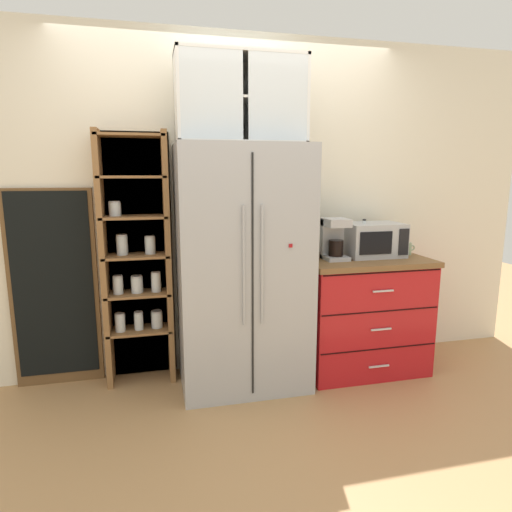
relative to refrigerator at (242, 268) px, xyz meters
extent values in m
plane|color=tan|center=(0.00, -0.03, -0.87)|extent=(10.74, 10.74, 0.00)
cube|color=silver|center=(0.00, 0.37, 0.41)|extent=(5.04, 0.10, 2.55)
cube|color=#ADAFB5|center=(0.00, 0.00, 0.00)|extent=(0.91, 0.64, 1.73)
cube|color=black|center=(0.00, -0.32, 0.00)|extent=(0.01, 0.01, 1.59)
cylinder|color=#ADAFB5|center=(-0.06, -0.34, 0.09)|extent=(0.02, 0.02, 0.78)
cylinder|color=#ADAFB5|center=(0.06, -0.34, 0.09)|extent=(0.02, 0.02, 0.78)
cube|color=#A8161C|center=(0.25, -0.32, 0.21)|extent=(0.02, 0.01, 0.02)
cube|color=brown|center=(-0.74, 0.34, 0.05)|extent=(0.53, 0.04, 1.83)
cube|color=olive|center=(-0.96, 0.21, 0.05)|extent=(0.04, 0.23, 1.83)
cube|color=olive|center=(-0.51, 0.21, 0.05)|extent=(0.04, 0.23, 1.83)
cube|color=olive|center=(-0.74, 0.21, -0.47)|extent=(0.47, 0.23, 0.02)
cylinder|color=silver|center=(-0.87, 0.19, -0.40)|extent=(0.07, 0.07, 0.13)
cylinder|color=beige|center=(-0.87, 0.19, -0.42)|extent=(0.06, 0.06, 0.09)
cylinder|color=#B2B2B7|center=(-0.87, 0.19, -0.33)|extent=(0.07, 0.07, 0.01)
cylinder|color=silver|center=(-0.74, 0.19, -0.40)|extent=(0.06, 0.06, 0.12)
cylinder|color=#B77A38|center=(-0.74, 0.19, -0.42)|extent=(0.06, 0.06, 0.08)
cylinder|color=#B2B2B7|center=(-0.74, 0.19, -0.33)|extent=(0.06, 0.06, 0.01)
cylinder|color=silver|center=(-0.61, 0.21, -0.41)|extent=(0.08, 0.08, 0.12)
cylinder|color=#CCB78C|center=(-0.61, 0.21, -0.42)|extent=(0.07, 0.07, 0.08)
cylinder|color=#B2B2B7|center=(-0.61, 0.21, -0.34)|extent=(0.08, 0.08, 0.01)
cube|color=olive|center=(-0.74, 0.21, -0.19)|extent=(0.47, 0.23, 0.02)
cylinder|color=silver|center=(-0.87, 0.20, -0.12)|extent=(0.07, 0.07, 0.12)
cylinder|color=#E0C67F|center=(-0.87, 0.20, -0.14)|extent=(0.06, 0.06, 0.08)
cylinder|color=#B2B2B7|center=(-0.87, 0.20, -0.06)|extent=(0.07, 0.07, 0.01)
cylinder|color=silver|center=(-0.74, 0.20, -0.13)|extent=(0.08, 0.08, 0.11)
cylinder|color=#382316|center=(-0.74, 0.20, -0.15)|extent=(0.07, 0.07, 0.08)
cylinder|color=#B2B2B7|center=(-0.74, 0.20, -0.07)|extent=(0.08, 0.08, 0.01)
cylinder|color=silver|center=(-0.61, 0.20, -0.12)|extent=(0.07, 0.07, 0.14)
cylinder|color=white|center=(-0.61, 0.20, -0.14)|extent=(0.06, 0.06, 0.09)
cylinder|color=#B2B2B7|center=(-0.61, 0.20, -0.04)|extent=(0.07, 0.07, 0.01)
cube|color=olive|center=(-0.74, 0.21, 0.09)|extent=(0.47, 0.23, 0.02)
cylinder|color=silver|center=(-0.83, 0.22, 0.16)|extent=(0.08, 0.08, 0.14)
cylinder|color=#2D2D2D|center=(-0.83, 0.22, 0.14)|extent=(0.07, 0.07, 0.09)
cylinder|color=#B2B2B7|center=(-0.83, 0.22, 0.24)|extent=(0.08, 0.08, 0.01)
cylinder|color=silver|center=(-0.64, 0.22, 0.15)|extent=(0.07, 0.07, 0.12)
cylinder|color=brown|center=(-0.64, 0.22, 0.14)|extent=(0.06, 0.06, 0.08)
cylinder|color=#B2B2B7|center=(-0.64, 0.22, 0.22)|extent=(0.07, 0.07, 0.01)
cube|color=olive|center=(-0.74, 0.21, 0.37)|extent=(0.47, 0.23, 0.02)
cylinder|color=silver|center=(-0.87, 0.22, 0.42)|extent=(0.08, 0.08, 0.09)
cylinder|color=white|center=(-0.87, 0.22, 0.41)|extent=(0.07, 0.07, 0.06)
cylinder|color=#B2B2B7|center=(-0.87, 0.22, 0.47)|extent=(0.08, 0.08, 0.01)
cube|color=olive|center=(-0.74, 0.21, 0.65)|extent=(0.47, 0.23, 0.02)
cube|color=olive|center=(-0.74, 0.21, 0.93)|extent=(0.47, 0.23, 0.02)
cube|color=red|center=(0.96, 0.02, -0.44)|extent=(0.93, 0.60, 0.86)
cube|color=brown|center=(0.96, 0.02, 0.01)|extent=(0.96, 0.63, 0.04)
cube|color=black|center=(0.96, -0.28, -0.59)|extent=(0.91, 0.00, 0.01)
cube|color=silver|center=(0.96, -0.29, -0.72)|extent=(0.16, 0.01, 0.01)
cube|color=black|center=(0.96, -0.28, -0.31)|extent=(0.91, 0.00, 0.01)
cube|color=silver|center=(0.96, -0.29, -0.44)|extent=(0.16, 0.01, 0.01)
cube|color=black|center=(0.96, -0.28, -0.02)|extent=(0.91, 0.00, 0.01)
cube|color=silver|center=(0.96, -0.29, -0.15)|extent=(0.16, 0.01, 0.01)
cube|color=#ADAFB5|center=(1.05, 0.07, 0.16)|extent=(0.44, 0.32, 0.26)
cube|color=black|center=(0.99, -0.09, 0.16)|extent=(0.26, 0.01, 0.17)
cube|color=black|center=(1.22, -0.09, 0.16)|extent=(0.08, 0.01, 0.20)
cube|color=#B7B7BC|center=(0.71, 0.00, 0.05)|extent=(0.17, 0.20, 0.03)
cube|color=#B7B7BC|center=(0.71, 0.07, 0.18)|extent=(0.17, 0.06, 0.30)
cube|color=#B7B7BC|center=(0.71, 0.00, 0.31)|extent=(0.17, 0.20, 0.06)
cylinder|color=black|center=(0.71, -0.01, 0.12)|extent=(0.11, 0.11, 0.12)
cylinder|color=#8CA37F|center=(1.35, 0.06, 0.08)|extent=(0.08, 0.08, 0.10)
torus|color=#8CA37F|center=(1.40, 0.06, 0.08)|extent=(0.05, 0.01, 0.05)
cylinder|color=#285B33|center=(0.53, -0.01, 0.14)|extent=(0.07, 0.07, 0.21)
cone|color=#285B33|center=(0.53, -0.01, 0.25)|extent=(0.07, 0.07, 0.04)
cylinder|color=#285B33|center=(0.53, -0.01, 0.28)|extent=(0.03, 0.03, 0.07)
cylinder|color=black|center=(0.53, -0.01, 0.32)|extent=(0.03, 0.03, 0.01)
cylinder|color=silver|center=(0.96, 0.04, 0.14)|extent=(0.06, 0.06, 0.21)
cone|color=silver|center=(0.96, 0.04, 0.25)|extent=(0.06, 0.06, 0.04)
cylinder|color=silver|center=(0.96, 0.04, 0.28)|extent=(0.03, 0.03, 0.07)
cylinder|color=black|center=(0.96, 0.04, 0.32)|extent=(0.03, 0.03, 0.01)
cube|color=silver|center=(0.00, 0.17, 1.16)|extent=(0.87, 0.02, 0.58)
cube|color=silver|center=(0.00, 0.02, 1.44)|extent=(0.87, 0.32, 0.02)
cube|color=silver|center=(0.00, 0.02, 0.88)|extent=(0.87, 0.32, 0.02)
cube|color=silver|center=(-0.42, 0.02, 1.16)|extent=(0.02, 0.32, 0.58)
cube|color=silver|center=(0.42, 0.02, 1.16)|extent=(0.02, 0.32, 0.58)
cube|color=silver|center=(0.00, 0.02, 1.16)|extent=(0.84, 0.30, 0.02)
cube|color=silver|center=(-0.22, -0.13, 1.16)|extent=(0.40, 0.01, 0.54)
cube|color=silver|center=(0.22, -0.13, 1.16)|extent=(0.40, 0.01, 0.54)
cylinder|color=silver|center=(-0.30, 0.02, 0.89)|extent=(0.05, 0.05, 0.00)
cylinder|color=silver|center=(-0.30, 0.02, 0.92)|extent=(0.01, 0.01, 0.07)
cone|color=silver|center=(-0.30, 0.02, 0.98)|extent=(0.06, 0.06, 0.05)
cylinder|color=silver|center=(0.00, 0.02, 0.89)|extent=(0.05, 0.05, 0.00)
cylinder|color=silver|center=(0.00, 0.02, 0.92)|extent=(0.01, 0.01, 0.07)
cone|color=silver|center=(0.00, 0.02, 0.98)|extent=(0.06, 0.06, 0.05)
cylinder|color=silver|center=(0.30, 0.02, 0.89)|extent=(0.05, 0.05, 0.00)
cylinder|color=silver|center=(0.30, 0.02, 0.92)|extent=(0.01, 0.01, 0.07)
cone|color=silver|center=(0.30, 0.02, 0.98)|extent=(0.06, 0.06, 0.05)
cylinder|color=white|center=(-0.26, 0.02, 1.20)|extent=(0.06, 0.06, 0.07)
cylinder|color=white|center=(-0.09, 0.02, 1.20)|extent=(0.06, 0.06, 0.07)
cylinder|color=white|center=(0.09, 0.02, 1.20)|extent=(0.06, 0.06, 0.07)
cylinder|color=white|center=(0.26, 0.02, 1.20)|extent=(0.06, 0.06, 0.07)
cube|color=brown|center=(-1.32, 0.30, -0.15)|extent=(0.60, 0.04, 1.44)
cube|color=black|center=(-1.32, 0.28, -0.12)|extent=(0.54, 0.01, 1.34)
camera|label=1|loc=(-0.61, -2.98, 0.66)|focal=30.53mm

